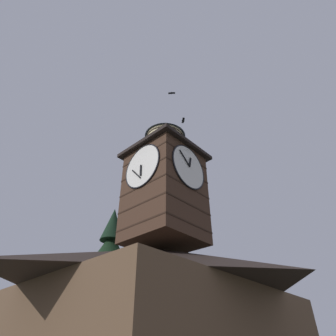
{
  "coord_description": "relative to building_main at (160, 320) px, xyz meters",
  "views": [
    {
      "loc": [
        10.64,
        10.19,
        2.24
      ],
      "look_at": [
        -1.82,
        -1.39,
        13.63
      ],
      "focal_mm": 30.68,
      "sensor_mm": 36.0,
      "label": 1
    }
  ],
  "objects": [
    {
      "name": "building_main",
      "position": [
        0.0,
        0.0,
        0.0
      ],
      "size": [
        14.34,
        12.09,
        7.88
      ],
      "color": "brown",
      "rests_on": "ground_plane"
    },
    {
      "name": "clock_tower",
      "position": [
        0.46,
        0.73,
        8.04
      ],
      "size": [
        4.81,
        4.81,
        9.67
      ],
      "color": "#422B1E",
      "rests_on": "building_main"
    },
    {
      "name": "pine_tree_behind",
      "position": [
        -1.0,
        -6.6,
        1.33
      ],
      "size": [
        6.17,
        6.17,
        13.11
      ],
      "color": "#473323",
      "rests_on": "ground_plane"
    },
    {
      "name": "moon",
      "position": [
        -17.84,
        -41.89,
        12.27
      ],
      "size": [
        1.99,
        1.99,
        1.99
      ],
      "color": "silver"
    },
    {
      "name": "pine_tree_aside",
      "position": [
        -6.17,
        -4.09,
        1.85
      ],
      "size": [
        7.06,
        7.06,
        14.02
      ],
      "color": "#473323",
      "rests_on": "ground_plane"
    },
    {
      "name": "flying_bird_low",
      "position": [
        -2.34,
        0.27,
        15.95
      ],
      "size": [
        0.6,
        0.66,
        0.16
      ],
      "color": "black"
    },
    {
      "name": "flying_bird_high",
      "position": [
        -0.42,
        0.66,
        17.69
      ],
      "size": [
        0.51,
        0.58,
        0.13
      ],
      "color": "black"
    }
  ]
}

